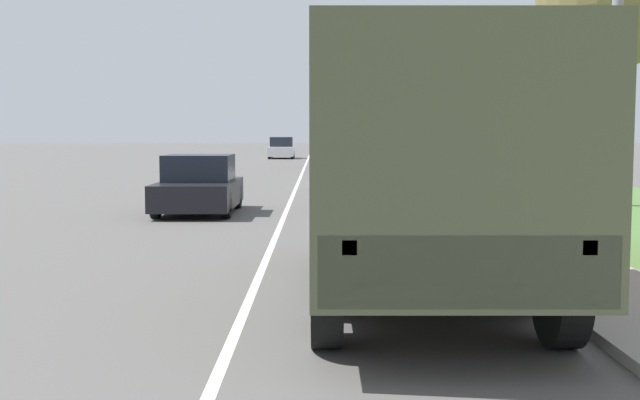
% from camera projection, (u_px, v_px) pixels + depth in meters
% --- Properties ---
extents(ground_plane, '(180.00, 180.00, 0.00)m').
position_uv_depth(ground_plane, '(306.00, 171.00, 40.99)').
color(ground_plane, '#565451').
extents(lane_centre_stripe, '(0.12, 120.00, 0.00)m').
position_uv_depth(lane_centre_stripe, '(306.00, 171.00, 40.99)').
color(lane_centre_stripe, silver).
rests_on(lane_centre_stripe, ground).
extents(sidewalk_right, '(1.80, 120.00, 0.12)m').
position_uv_depth(sidewalk_right, '(394.00, 170.00, 40.97)').
color(sidewalk_right, '#9E9B93').
rests_on(sidewalk_right, ground).
extents(grass_strip_right, '(7.00, 120.00, 0.02)m').
position_uv_depth(grass_strip_right, '(480.00, 171.00, 40.95)').
color(grass_strip_right, '#4C7538').
rests_on(grass_strip_right, ground).
extents(military_truck, '(2.56, 7.32, 3.07)m').
position_uv_depth(military_truck, '(422.00, 163.00, 9.75)').
color(military_truck, '#474C38').
rests_on(military_truck, ground).
extents(car_nearest_ahead, '(1.89, 3.91, 1.48)m').
position_uv_depth(car_nearest_ahead, '(203.00, 187.00, 20.36)').
color(car_nearest_ahead, black).
rests_on(car_nearest_ahead, ground).
extents(car_second_ahead, '(1.80, 4.00, 1.38)m').
position_uv_depth(car_second_ahead, '(348.00, 168.00, 31.14)').
color(car_second_ahead, silver).
rests_on(car_second_ahead, ground).
extents(car_third_ahead, '(1.79, 4.25, 1.58)m').
position_uv_depth(car_third_ahead, '(344.00, 156.00, 44.28)').
color(car_third_ahead, black).
rests_on(car_third_ahead, ground).
extents(car_fourth_ahead, '(1.88, 3.94, 1.60)m').
position_uv_depth(car_fourth_ahead, '(285.00, 149.00, 60.06)').
color(car_fourth_ahead, silver).
rests_on(car_fourth_ahead, ground).
extents(tree_far_right, '(3.55, 3.55, 7.84)m').
position_uv_depth(tree_far_right, '(496.00, 47.00, 38.02)').
color(tree_far_right, brown).
rests_on(tree_far_right, grass_strip_right).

